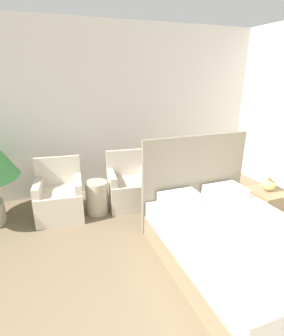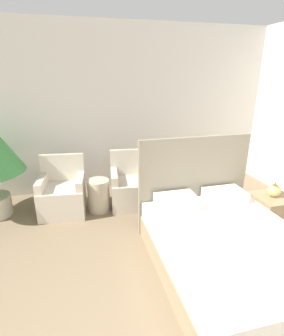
{
  "view_description": "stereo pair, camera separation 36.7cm",
  "coord_description": "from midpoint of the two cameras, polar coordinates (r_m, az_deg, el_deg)",
  "views": [
    {
      "loc": [
        -1.15,
        -0.69,
        2.07
      ],
      "look_at": [
        0.07,
        2.63,
        0.79
      ],
      "focal_mm": 28.0,
      "sensor_mm": 36.0,
      "label": 1
    },
    {
      "loc": [
        -0.8,
        -0.8,
        2.07
      ],
      "look_at": [
        0.07,
        2.63,
        0.79
      ],
      "focal_mm": 28.0,
      "sensor_mm": 36.0,
      "label": 2
    }
  ],
  "objects": [
    {
      "name": "wall_back",
      "position": [
        4.8,
        -2.47,
        12.44
      ],
      "size": [
        10.0,
        0.06,
        2.9
      ],
      "color": "silver",
      "rests_on": "ground_plane"
    },
    {
      "name": "table_lamp",
      "position": [
        4.04,
        29.66,
        -1.49
      ],
      "size": [
        0.27,
        0.27,
        0.49
      ],
      "color": "tan",
      "rests_on": "nightstand"
    },
    {
      "name": "armchair_near_window_left",
      "position": [
        4.2,
        -14.5,
        -5.98
      ],
      "size": [
        0.73,
        0.67,
        0.89
      ],
      "rotation": [
        0.0,
        0.0,
        -0.11
      ],
      "color": "beige",
      "rests_on": "ground_plane"
    },
    {
      "name": "armchair_near_window_right",
      "position": [
        4.31,
        0.25,
        -4.6
      ],
      "size": [
        0.74,
        0.67,
        0.89
      ],
      "rotation": [
        0.0,
        0.0,
        -0.12
      ],
      "color": "beige",
      "rests_on": "ground_plane"
    },
    {
      "name": "nightstand",
      "position": [
        4.24,
        28.57,
        -8.37
      ],
      "size": [
        0.5,
        0.49,
        0.47
      ],
      "color": "#937A56",
      "rests_on": "ground_plane"
    },
    {
      "name": "bed",
      "position": [
        3.18,
        21.19,
        -15.83
      ],
      "size": [
        1.54,
        2.01,
        1.31
      ],
      "color": "#8C7A5B",
      "rests_on": "ground_plane"
    },
    {
      "name": "side_table",
      "position": [
        4.18,
        -6.92,
        -5.99
      ],
      "size": [
        0.34,
        0.34,
        0.52
      ],
      "color": "#B7AD93",
      "rests_on": "ground_plane"
    }
  ]
}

